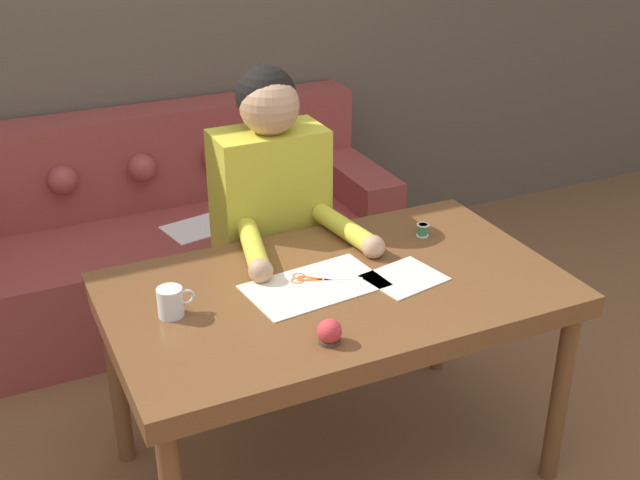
% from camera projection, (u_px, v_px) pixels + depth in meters
% --- Properties ---
extents(wall_back, '(8.00, 0.06, 2.60)m').
position_uv_depth(wall_back, '(141.00, 12.00, 3.62)').
color(wall_back, brown).
rests_on(wall_back, ground_plane).
extents(dining_table, '(1.43, 0.84, 0.73)m').
position_uv_depth(dining_table, '(336.00, 304.00, 2.55)').
color(dining_table, brown).
rests_on(dining_table, ground_plane).
extents(couch, '(2.15, 0.78, 0.90)m').
position_uv_depth(couch, '(154.00, 245.00, 3.69)').
color(couch, brown).
rests_on(couch, ground_plane).
extents(person, '(0.48, 0.62, 1.30)m').
position_uv_depth(person, '(272.00, 234.00, 3.00)').
color(person, '#33281E').
rests_on(person, ground_plane).
extents(pattern_paper_main, '(0.45, 0.30, 0.00)m').
position_uv_depth(pattern_paper_main, '(315.00, 286.00, 2.51)').
color(pattern_paper_main, beige).
rests_on(pattern_paper_main, dining_table).
extents(pattern_paper_offcut, '(0.26, 0.24, 0.00)m').
position_uv_depth(pattern_paper_offcut, '(404.00, 278.00, 2.55)').
color(pattern_paper_offcut, beige).
rests_on(pattern_paper_offcut, dining_table).
extents(scissors, '(0.22, 0.16, 0.01)m').
position_uv_depth(scissors, '(314.00, 280.00, 2.54)').
color(scissors, silver).
rests_on(scissors, dining_table).
extents(mug, '(0.11, 0.08, 0.09)m').
position_uv_depth(mug, '(171.00, 302.00, 2.33)').
color(mug, silver).
rests_on(mug, dining_table).
extents(thread_spool, '(0.04, 0.04, 0.05)m').
position_uv_depth(thread_spool, '(423.00, 230.00, 2.82)').
color(thread_spool, '#338C4C').
rests_on(thread_spool, dining_table).
extents(pin_cushion, '(0.07, 0.07, 0.07)m').
position_uv_depth(pin_cushion, '(330.00, 332.00, 2.21)').
color(pin_cushion, '#4C3828').
rests_on(pin_cushion, dining_table).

